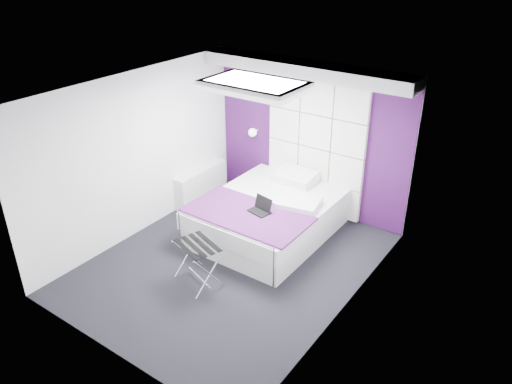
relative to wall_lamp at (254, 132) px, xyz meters
The scene contains 15 objects.
floor 2.61m from the wall_lamp, 62.99° to the right, with size 4.40×4.40×0.00m, color black.
ceiling 2.69m from the wall_lamp, 62.99° to the right, with size 4.40×4.40×0.00m, color white.
wall_back 1.06m from the wall_lamp, ahead, with size 3.60×3.60×0.00m, color white.
wall_left 2.19m from the wall_lamp, 110.01° to the right, with size 4.40×4.40×0.00m, color white.
wall_right 3.52m from the wall_lamp, 35.86° to the right, with size 4.40×4.40×0.00m, color white.
accent_wall 1.06m from the wall_lamp, ahead, with size 3.58×0.02×2.58m, color #3D1048.
soffit 1.66m from the wall_lamp, ahead, with size 3.58×0.50×0.20m, color silver.
headboard 1.20m from the wall_lamp, ahead, with size 1.80×0.08×2.30m, color white, non-canonical shape.
skylight 2.24m from the wall_lamp, 54.28° to the right, with size 1.36×0.86×0.12m, color white, non-canonical shape.
wall_lamp is the anchor object (origin of this frame).
radiator 1.35m from the wall_lamp, 130.10° to the right, with size 0.22×1.20×0.60m, color silver.
bed 1.71m from the wall_lamp, 45.54° to the right, with size 1.87×2.27×0.79m.
nightstand 0.75m from the wall_lamp, ahead, with size 0.43×0.33×0.05m, color silver.
luggage_rack 2.97m from the wall_lamp, 70.34° to the right, with size 0.62×0.46×0.61m.
laptop 1.93m from the wall_lamp, 51.40° to the right, with size 0.32×0.23×0.23m.
Camera 1 is at (3.80, -4.78, 4.32)m, focal length 35.00 mm.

